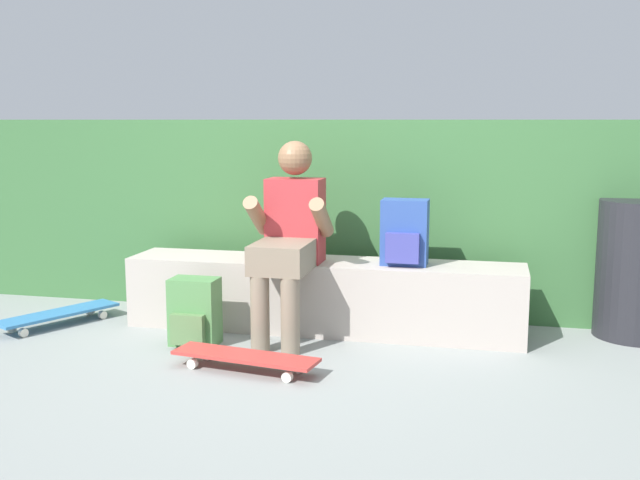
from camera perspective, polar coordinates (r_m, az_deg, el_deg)
The scene contains 9 objects.
ground_plane at distance 4.41m, azimuth -0.91°, elevation -8.25°, with size 24.00×24.00×0.00m, color gray.
bench_main at distance 4.72m, azimuth 0.23°, elevation -4.27°, with size 2.50×0.43×0.45m.
person_skater at distance 4.48m, azimuth -2.38°, elevation 0.50°, with size 0.49×0.62×1.20m.
skateboard_near_person at distance 4.02m, azimuth -5.76°, elevation -8.94°, with size 0.82×0.32×0.09m.
skateboard_beside_bench at distance 5.14m, azimuth -19.44°, elevation -5.39°, with size 0.55×0.80×0.09m.
backpack_on_bench at distance 4.55m, azimuth 6.50°, elevation 0.51°, with size 0.28×0.23×0.40m.
backpack_on_ground at distance 4.48m, azimuth -9.62°, elevation -5.53°, with size 0.28×0.23×0.40m.
hedge_row at distance 5.34m, azimuth -1.86°, elevation 2.09°, with size 4.69×0.51×1.32m.
trash_bin at distance 4.94m, azimuth 23.27°, elevation -2.07°, with size 0.51×0.51×0.84m.
Camera 1 is at (1.02, -4.09, 1.32)m, focal length 41.74 mm.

